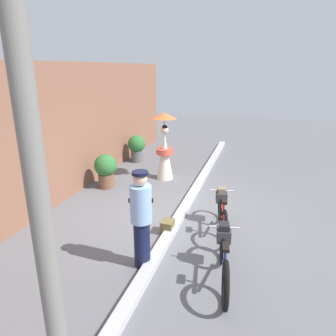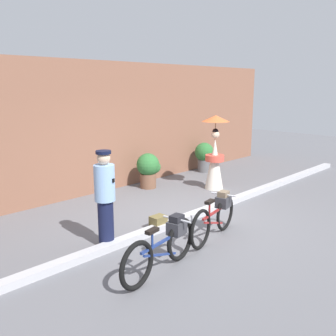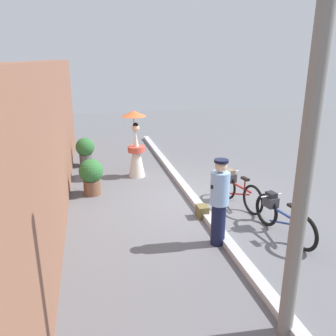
# 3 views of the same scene
# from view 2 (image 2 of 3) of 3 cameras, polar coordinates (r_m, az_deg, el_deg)

# --- Properties ---
(ground_plane) EXTENTS (30.00, 30.00, 0.00)m
(ground_plane) POSITION_cam_2_polar(r_m,az_deg,el_deg) (7.65, 3.10, -7.84)
(ground_plane) COLOR slate
(building_wall) EXTENTS (14.00, 0.40, 3.24)m
(building_wall) POSITION_cam_2_polar(r_m,az_deg,el_deg) (9.58, -11.10, 6.03)
(building_wall) COLOR brown
(building_wall) RESTS_ON ground_plane
(sidewalk_curb) EXTENTS (14.00, 0.20, 0.12)m
(sidewalk_curb) POSITION_cam_2_polar(r_m,az_deg,el_deg) (7.63, 3.10, -7.42)
(sidewalk_curb) COLOR #B2B2B7
(sidewalk_curb) RESTS_ON ground_plane
(bicycle_near_officer) EXTENTS (1.71, 0.48, 0.76)m
(bicycle_near_officer) POSITION_cam_2_polar(r_m,az_deg,el_deg) (5.52, -0.67, -11.68)
(bicycle_near_officer) COLOR black
(bicycle_near_officer) RESTS_ON ground_plane
(bicycle_far_side) EXTENTS (1.64, 0.52, 0.77)m
(bicycle_far_side) POSITION_cam_2_polar(r_m,az_deg,el_deg) (6.73, 7.25, -7.11)
(bicycle_far_side) COLOR black
(bicycle_far_side) RESTS_ON ground_plane
(person_officer) EXTENTS (0.34, 0.38, 1.63)m
(person_officer) POSITION_cam_2_polar(r_m,az_deg,el_deg) (6.26, -9.53, -4.29)
(person_officer) COLOR #141938
(person_officer) RESTS_ON ground_plane
(person_with_parasol) EXTENTS (0.71, 0.71, 1.91)m
(person_with_parasol) POSITION_cam_2_polar(r_m,az_deg,el_deg) (9.76, 7.10, 2.10)
(person_with_parasol) COLOR silver
(person_with_parasol) RESTS_ON ground_plane
(potted_plant_by_door) EXTENTS (0.60, 0.59, 0.92)m
(potted_plant_by_door) POSITION_cam_2_polar(r_m,az_deg,el_deg) (11.76, 5.59, 1.97)
(potted_plant_by_door) COLOR #59595B
(potted_plant_by_door) RESTS_ON ground_plane
(potted_plant_small) EXTENTS (0.61, 0.60, 0.92)m
(potted_plant_small) POSITION_cam_2_polar(r_m,az_deg,el_deg) (9.85, -2.94, -0.05)
(potted_plant_small) COLOR brown
(potted_plant_small) RESTS_ON ground_plane
(backpack_on_pavement) EXTENTS (0.29, 0.23, 0.26)m
(backpack_on_pavement) POSITION_cam_2_polar(r_m,az_deg,el_deg) (7.12, -1.45, -8.23)
(backpack_on_pavement) COLOR brown
(backpack_on_pavement) RESTS_ON ground_plane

